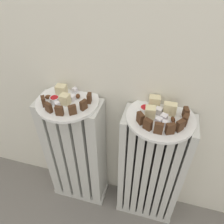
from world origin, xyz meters
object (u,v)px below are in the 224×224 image
at_px(jam_bowl_right, 145,109).
at_px(fork, 71,98).
at_px(plate_right, 160,118).
at_px(jam_bowl_left, 55,100).
at_px(plate_left, 68,102).
at_px(radiator_left, 76,155).
at_px(radiator_right, 150,171).

height_order(jam_bowl_right, fork, jam_bowl_right).
height_order(plate_right, fork, fork).
bearing_deg(jam_bowl_right, jam_bowl_left, -173.25).
xyz_separation_m(jam_bowl_left, jam_bowl_right, (0.36, 0.04, -0.00)).
height_order(plate_left, plate_right, same).
bearing_deg(plate_left, radiator_left, -45.00).
height_order(jam_bowl_left, jam_bowl_right, jam_bowl_left).
distance_m(plate_right, fork, 0.37).
xyz_separation_m(jam_bowl_left, fork, (0.05, 0.04, -0.01)).
distance_m(plate_left, jam_bowl_right, 0.32).
bearing_deg(plate_right, plate_left, 180.00).
bearing_deg(plate_right, radiator_left, -180.00).
xyz_separation_m(radiator_right, jam_bowl_right, (-0.06, 0.02, 0.36)).
height_order(radiator_right, jam_bowl_right, jam_bowl_right).
height_order(radiator_right, plate_right, plate_right).
bearing_deg(fork, jam_bowl_right, -0.16).
distance_m(plate_right, jam_bowl_left, 0.42).
relative_size(plate_left, plate_right, 1.00).
xyz_separation_m(radiator_right, fork, (-0.37, 0.02, 0.35)).
relative_size(radiator_left, fork, 6.68).
relative_size(radiator_left, jam_bowl_left, 17.42).
relative_size(radiator_left, plate_left, 2.54).
xyz_separation_m(radiator_left, fork, (0.01, 0.02, 0.35)).
bearing_deg(plate_right, jam_bowl_left, -176.55).
bearing_deg(plate_left, radiator_right, 0.00).
height_order(plate_right, jam_bowl_right, jam_bowl_right).
distance_m(radiator_left, jam_bowl_right, 0.48).
distance_m(radiator_left, plate_left, 0.34).
bearing_deg(jam_bowl_right, radiator_left, -176.91).
bearing_deg(jam_bowl_left, plate_left, 30.85).
bearing_deg(jam_bowl_left, radiator_left, 30.85).
relative_size(jam_bowl_left, fork, 0.38).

